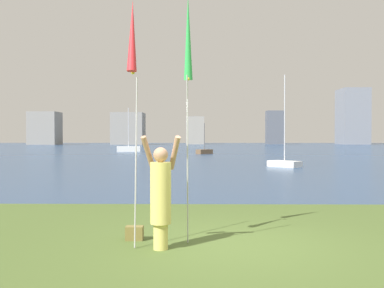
# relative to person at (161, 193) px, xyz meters

# --- Properties ---
(ground) EXTENTS (120.00, 138.00, 0.12)m
(ground) POSITION_rel_person_xyz_m (1.27, 51.23, -0.99)
(ground) COLOR #475B28
(person) EXTENTS (0.70, 0.51, 1.90)m
(person) POSITION_rel_person_xyz_m (0.00, 0.00, 0.00)
(person) COLOR #D8CC66
(person) RESTS_ON ground
(kite_flag_left) EXTENTS (0.16, 0.68, 4.10)m
(kite_flag_left) POSITION_rel_person_xyz_m (-0.44, -0.16, 2.47)
(kite_flag_left) COLOR #B2B2B7
(kite_flag_left) RESTS_ON ground
(kite_flag_right) EXTENTS (0.16, 0.93, 4.42)m
(kite_flag_right) POSITION_rel_person_xyz_m (0.44, 0.69, 2.65)
(kite_flag_right) COLOR #B2B2B7
(kite_flag_right) RESTS_ON ground
(bag) EXTENTS (0.31, 0.20, 0.25)m
(bag) POSITION_rel_person_xyz_m (-0.53, 0.63, -0.81)
(bag) COLOR olive
(bag) RESTS_ON ground
(sailboat_4) EXTENTS (1.88, 1.76, 3.35)m
(sailboat_4) POSITION_rel_person_xyz_m (1.30, 39.47, -0.67)
(sailboat_4) COLOR brown
(sailboat_4) RESTS_ON ground
(sailboat_5) EXTENTS (2.06, 2.10, 5.72)m
(sailboat_5) POSITION_rel_person_xyz_m (6.00, 19.62, -0.67)
(sailboat_5) COLOR white
(sailboat_5) RESTS_ON ground
(sailboat_6) EXTENTS (2.91, 1.14, 5.43)m
(sailboat_6) POSITION_rel_person_xyz_m (-7.99, 45.83, -0.53)
(sailboat_6) COLOR white
(sailboat_6) RESTS_ON ground
(skyline_tower_0) EXTENTS (6.53, 5.94, 7.64)m
(skyline_tower_0) POSITION_rel_person_xyz_m (-35.38, 93.27, 2.89)
(skyline_tower_0) COLOR gray
(skyline_tower_0) RESTS_ON ground
(skyline_tower_1) EXTENTS (7.38, 6.65, 7.49)m
(skyline_tower_1) POSITION_rel_person_xyz_m (-15.87, 94.17, 2.81)
(skyline_tower_1) COLOR gray
(skyline_tower_1) RESTS_ON ground
(skyline_tower_2) EXTENTS (4.36, 4.93, 6.74)m
(skyline_tower_2) POSITION_rel_person_xyz_m (-0.09, 98.26, 2.44)
(skyline_tower_2) COLOR gray
(skyline_tower_2) RESTS_ON ground
(skyline_tower_3) EXTENTS (4.14, 3.34, 8.14)m
(skyline_tower_3) POSITION_rel_person_xyz_m (19.32, 97.76, 3.14)
(skyline_tower_3) COLOR #565B66
(skyline_tower_3) RESTS_ON ground
(skyline_tower_4) EXTENTS (6.25, 7.26, 13.37)m
(skyline_tower_4) POSITION_rel_person_xyz_m (37.91, 97.09, 5.75)
(skyline_tower_4) COLOR gray
(skyline_tower_4) RESTS_ON ground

